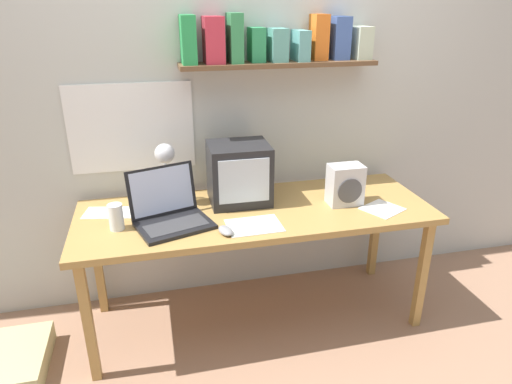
{
  "coord_description": "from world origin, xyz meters",
  "views": [
    {
      "loc": [
        -0.51,
        -2.15,
        1.73
      ],
      "look_at": [
        0.0,
        0.0,
        0.8
      ],
      "focal_mm": 32.0,
      "sensor_mm": 36.0,
      "label": 1
    }
  ],
  "objects_px": {
    "desk_lamp": "(165,160)",
    "space_heater": "(345,185)",
    "corner_desk": "(256,219)",
    "floor_cushion": "(1,364)",
    "juice_glass": "(116,218)",
    "printed_handout": "(254,226)",
    "laptop": "(169,210)",
    "computer_mouse": "(226,231)",
    "open_notebook": "(113,213)",
    "loose_paper_near_monitor": "(382,209)",
    "crt_monitor": "(239,173)"
  },
  "relations": [
    {
      "from": "crt_monitor",
      "to": "open_notebook",
      "type": "bearing_deg",
      "value": -179.05
    },
    {
      "from": "crt_monitor",
      "to": "juice_glass",
      "type": "relative_size",
      "value": 2.51
    },
    {
      "from": "corner_desk",
      "to": "desk_lamp",
      "type": "distance_m",
      "value": 0.57
    },
    {
      "from": "crt_monitor",
      "to": "computer_mouse",
      "type": "distance_m",
      "value": 0.42
    },
    {
      "from": "crt_monitor",
      "to": "space_heater",
      "type": "bearing_deg",
      "value": -16.2
    },
    {
      "from": "open_notebook",
      "to": "corner_desk",
      "type": "bearing_deg",
      "value": -9.89
    },
    {
      "from": "corner_desk",
      "to": "space_heater",
      "type": "bearing_deg",
      "value": -4.47
    },
    {
      "from": "loose_paper_near_monitor",
      "to": "open_notebook",
      "type": "height_order",
      "value": "same"
    },
    {
      "from": "crt_monitor",
      "to": "floor_cushion",
      "type": "relative_size",
      "value": 0.74
    },
    {
      "from": "space_heater",
      "to": "open_notebook",
      "type": "bearing_deg",
      "value": 172.1
    },
    {
      "from": "computer_mouse",
      "to": "loose_paper_near_monitor",
      "type": "bearing_deg",
      "value": 5.31
    },
    {
      "from": "corner_desk",
      "to": "loose_paper_near_monitor",
      "type": "distance_m",
      "value": 0.68
    },
    {
      "from": "printed_handout",
      "to": "open_notebook",
      "type": "bearing_deg",
      "value": 155.11
    },
    {
      "from": "corner_desk",
      "to": "laptop",
      "type": "distance_m",
      "value": 0.48
    },
    {
      "from": "laptop",
      "to": "floor_cushion",
      "type": "bearing_deg",
      "value": 167.65
    },
    {
      "from": "computer_mouse",
      "to": "open_notebook",
      "type": "xyz_separation_m",
      "value": [
        -0.54,
        0.37,
        -0.01
      ]
    },
    {
      "from": "space_heater",
      "to": "printed_handout",
      "type": "relative_size",
      "value": 0.82
    },
    {
      "from": "laptop",
      "to": "desk_lamp",
      "type": "xyz_separation_m",
      "value": [
        0.01,
        0.23,
        0.18
      ]
    },
    {
      "from": "laptop",
      "to": "printed_handout",
      "type": "distance_m",
      "value": 0.43
    },
    {
      "from": "corner_desk",
      "to": "loose_paper_near_monitor",
      "type": "height_order",
      "value": "loose_paper_near_monitor"
    },
    {
      "from": "space_heater",
      "to": "computer_mouse",
      "type": "distance_m",
      "value": 0.73
    },
    {
      "from": "loose_paper_near_monitor",
      "to": "open_notebook",
      "type": "relative_size",
      "value": 0.78
    },
    {
      "from": "corner_desk",
      "to": "crt_monitor",
      "type": "bearing_deg",
      "value": 115.96
    },
    {
      "from": "juice_glass",
      "to": "space_heater",
      "type": "xyz_separation_m",
      "value": [
        1.2,
        0.03,
        0.05
      ]
    },
    {
      "from": "corner_desk",
      "to": "laptop",
      "type": "relative_size",
      "value": 4.43
    },
    {
      "from": "open_notebook",
      "to": "printed_handout",
      "type": "bearing_deg",
      "value": -24.89
    },
    {
      "from": "corner_desk",
      "to": "space_heater",
      "type": "xyz_separation_m",
      "value": [
        0.49,
        -0.04,
        0.17
      ]
    },
    {
      "from": "loose_paper_near_monitor",
      "to": "floor_cushion",
      "type": "bearing_deg",
      "value": 179.27
    },
    {
      "from": "corner_desk",
      "to": "open_notebook",
      "type": "bearing_deg",
      "value": 170.11
    },
    {
      "from": "desk_lamp",
      "to": "floor_cushion",
      "type": "xyz_separation_m",
      "value": [
        -0.9,
        -0.31,
        -0.9
      ]
    },
    {
      "from": "juice_glass",
      "to": "corner_desk",
      "type": "bearing_deg",
      "value": 5.31
    },
    {
      "from": "computer_mouse",
      "to": "space_heater",
      "type": "bearing_deg",
      "value": 15.96
    },
    {
      "from": "laptop",
      "to": "floor_cushion",
      "type": "distance_m",
      "value": 1.15
    },
    {
      "from": "space_heater",
      "to": "open_notebook",
      "type": "distance_m",
      "value": 1.24
    },
    {
      "from": "printed_handout",
      "to": "laptop",
      "type": "bearing_deg",
      "value": 160.72
    },
    {
      "from": "desk_lamp",
      "to": "space_heater",
      "type": "xyz_separation_m",
      "value": [
        0.94,
        -0.22,
        -0.14
      ]
    },
    {
      "from": "printed_handout",
      "to": "floor_cushion",
      "type": "height_order",
      "value": "printed_handout"
    },
    {
      "from": "loose_paper_near_monitor",
      "to": "computer_mouse",
      "type": "bearing_deg",
      "value": -174.69
    },
    {
      "from": "laptop",
      "to": "loose_paper_near_monitor",
      "type": "xyz_separation_m",
      "value": [
        1.12,
        -0.11,
        -0.07
      ]
    },
    {
      "from": "corner_desk",
      "to": "desk_lamp",
      "type": "bearing_deg",
      "value": 158.06
    },
    {
      "from": "desk_lamp",
      "to": "juice_glass",
      "type": "bearing_deg",
      "value": -136.26
    },
    {
      "from": "crt_monitor",
      "to": "laptop",
      "type": "bearing_deg",
      "value": -154.64
    },
    {
      "from": "desk_lamp",
      "to": "computer_mouse",
      "type": "relative_size",
      "value": 2.96
    },
    {
      "from": "desk_lamp",
      "to": "floor_cushion",
      "type": "relative_size",
      "value": 0.78
    },
    {
      "from": "corner_desk",
      "to": "juice_glass",
      "type": "bearing_deg",
      "value": -174.69
    },
    {
      "from": "corner_desk",
      "to": "juice_glass",
      "type": "distance_m",
      "value": 0.72
    },
    {
      "from": "space_heater",
      "to": "computer_mouse",
      "type": "xyz_separation_m",
      "value": [
        -0.69,
        -0.2,
        -0.09
      ]
    },
    {
      "from": "corner_desk",
      "to": "crt_monitor",
      "type": "relative_size",
      "value": 5.74
    },
    {
      "from": "crt_monitor",
      "to": "laptop",
      "type": "height_order",
      "value": "crt_monitor"
    },
    {
      "from": "juice_glass",
      "to": "printed_handout",
      "type": "xyz_separation_m",
      "value": [
        0.66,
        -0.12,
        -0.06
      ]
    }
  ]
}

